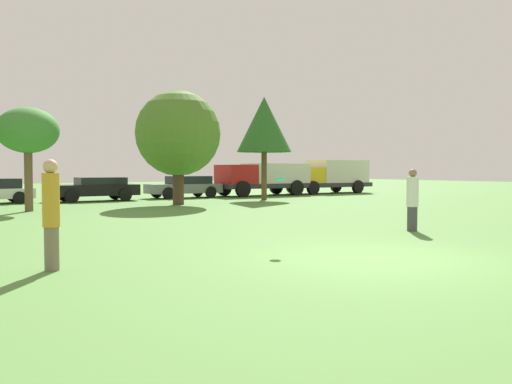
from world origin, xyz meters
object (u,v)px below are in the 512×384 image
at_px(parked_car_grey, 185,186).
at_px(delivery_truck_red, 264,177).
at_px(tree_2, 178,134).
at_px(tree_1, 28,131).
at_px(person_thrower, 51,213).
at_px(person_catcher, 412,200).
at_px(delivery_truck_yellow, 329,175).
at_px(parked_car_black, 96,188).
at_px(tree_3, 264,125).
at_px(frisbee, 280,179).

height_order(parked_car_grey, delivery_truck_red, delivery_truck_red).
relative_size(tree_2, parked_car_grey, 1.24).
distance_m(tree_1, tree_2, 6.81).
distance_m(tree_1, parked_car_grey, 11.54).
height_order(person_thrower, parked_car_grey, person_thrower).
relative_size(person_catcher, tree_1, 0.41).
height_order(person_thrower, delivery_truck_yellow, delivery_truck_yellow).
bearing_deg(person_catcher, parked_car_black, -83.21).
xyz_separation_m(person_catcher, tree_1, (-7.46, 13.18, 2.36)).
distance_m(tree_3, parked_car_grey, 6.13).
height_order(tree_2, delivery_truck_yellow, tree_2).
height_order(person_catcher, tree_2, tree_2).
distance_m(frisbee, parked_car_black, 19.09).
relative_size(tree_2, delivery_truck_yellow, 0.83).
relative_size(frisbee, parked_car_black, 0.05).
bearing_deg(delivery_truck_yellow, parked_car_black, 0.64).
height_order(delivery_truck_red, delivery_truck_yellow, delivery_truck_yellow).
xyz_separation_m(tree_3, parked_car_grey, (-2.84, 4.17, -3.48)).
bearing_deg(tree_2, parked_car_black, 115.98).
relative_size(person_catcher, tree_3, 0.30).
distance_m(frisbee, delivery_truck_yellow, 26.52).
distance_m(parked_car_black, delivery_truck_red, 10.89).
distance_m(tree_3, parked_car_black, 9.74).
distance_m(person_thrower, frisbee, 4.80).
relative_size(frisbee, delivery_truck_yellow, 0.03).
relative_size(delivery_truck_red, delivery_truck_yellow, 1.01).
bearing_deg(person_catcher, delivery_truck_red, -115.42).
relative_size(tree_1, parked_car_grey, 0.95).
bearing_deg(tree_3, delivery_truck_red, 55.84).
bearing_deg(delivery_truck_yellow, frisbee, 46.33).
bearing_deg(frisbee, parked_car_grey, 69.66).
xyz_separation_m(frisbee, parked_car_grey, (7.14, 19.26, -0.80)).
distance_m(tree_2, parked_car_black, 6.20).
relative_size(tree_2, parked_car_black, 1.21).
bearing_deg(tree_2, parked_car_grey, 60.88).
bearing_deg(delivery_truck_yellow, person_catcher, 54.31).
xyz_separation_m(person_catcher, delivery_truck_red, (7.77, 18.57, 0.36)).
xyz_separation_m(frisbee, tree_1, (-2.60, 13.62, 1.74)).
xyz_separation_m(tree_3, parked_car_black, (-8.22, 3.90, -3.48)).
bearing_deg(person_thrower, tree_3, 42.99).
bearing_deg(parked_car_grey, tree_1, 30.29).
xyz_separation_m(frisbee, delivery_truck_yellow, (18.38, 19.12, -0.20)).
bearing_deg(tree_1, person_thrower, -99.06).
height_order(tree_3, parked_car_grey, tree_3).
relative_size(tree_1, parked_car_black, 0.93).
height_order(frisbee, parked_car_grey, frisbee).
height_order(parked_car_black, delivery_truck_yellow, delivery_truck_yellow).
height_order(person_thrower, parked_car_black, person_thrower).
distance_m(person_thrower, parked_car_grey, 22.67).
bearing_deg(parked_car_black, parked_car_grey, -176.93).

